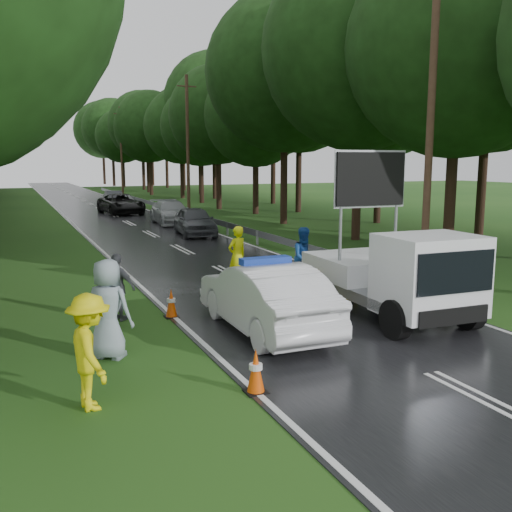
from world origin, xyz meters
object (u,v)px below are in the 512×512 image
work_truck (396,274)px  officer (237,256)px  civilian (305,257)px  queue_car_first (195,221)px  police_sedan (265,298)px  queue_car_fourth (114,198)px  queue_car_second (171,212)px  queue_car_third (121,204)px  barrier (321,277)px

work_truck → officer: size_ratio=2.78×
civilian → queue_car_first: 13.64m
police_sedan → queue_car_fourth: size_ratio=1.24×
police_sedan → queue_car_first: 17.82m
queue_car_first → queue_car_fourth: 23.44m
work_truck → queue_car_first: bearing=91.1°
police_sedan → work_truck: bearing=175.8°
queue_car_second → queue_car_third: (-1.59, 8.38, 0.02)m
civilian → queue_car_first: bearing=89.9°
police_sedan → queue_car_first: police_sedan is taller
officer → queue_car_fourth: bearing=-112.3°
queue_car_second → queue_car_third: size_ratio=0.94×
barrier → civilian: bearing=75.4°
officer → civilian: bearing=130.9°
police_sedan → queue_car_second: 23.77m
queue_car_first → civilian: bearing=-86.6°
work_truck → queue_car_fourth: 41.14m
police_sedan → barrier: (2.51, 1.79, -0.06)m
barrier → queue_car_first: size_ratio=0.53×
police_sedan → work_truck: (3.48, -0.29, 0.33)m
officer → civilian: (1.85, -1.09, -0.00)m
officer → queue_car_fourth: officer is taller
queue_car_third → civilian: bearing=-95.3°
police_sedan → officer: size_ratio=2.54×
officer → queue_car_third: (1.27, 26.90, -0.20)m
work_truck → queue_car_second: work_truck is taller
barrier → queue_car_third: queue_car_third is taller
civilian → queue_car_third: bearing=94.0°
civilian → work_truck: bearing=-81.8°
queue_car_first → queue_car_fourth: (-0.22, 23.43, -0.12)m
police_sedan → barrier: 3.09m
officer → civilian: size_ratio=1.00×
work_truck → civilian: size_ratio=2.79×
officer → queue_car_first: officer is taller
civilian → queue_car_third: (-0.58, 27.99, -0.20)m
work_truck → officer: work_truck is taller
queue_car_first → queue_car_second: size_ratio=0.88×
queue_car_fourth → police_sedan: bearing=-94.8°
police_sedan → queue_car_third: size_ratio=0.90×
police_sedan → civilian: bearing=-128.7°
barrier → queue_car_fourth: size_ratio=0.61×
officer → queue_car_second: bearing=-117.4°
police_sedan → work_truck: 3.50m
officer → queue_car_fourth: 36.04m
officer → work_truck: bearing=94.7°
barrier → queue_car_second: bearing=87.3°
police_sedan → officer: (1.24, 4.88, 0.15)m
civilian → queue_car_fourth: size_ratio=0.49×
barrier → civilian: civilian is taller
barrier → queue_car_fourth: 39.07m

